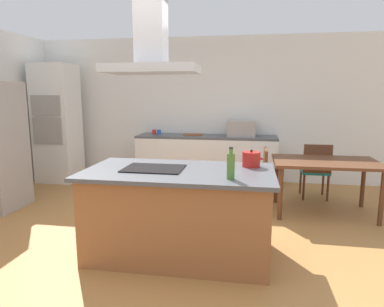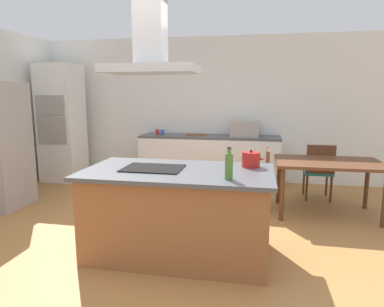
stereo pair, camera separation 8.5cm
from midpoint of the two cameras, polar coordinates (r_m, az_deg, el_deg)
name	(u,v)px [view 1 (the left image)]	position (r m, az deg, el deg)	size (l,w,h in m)	color
ground	(200,207)	(5.10, 0.86, -8.98)	(16.00, 16.00, 0.00)	#AD753D
wall_back	(214,110)	(6.56, 3.24, 7.28)	(7.20, 0.10, 2.70)	white
kitchen_island	(179,212)	(3.56, -2.86, -9.79)	(1.90, 1.04, 0.90)	#995B33
cooktop	(154,168)	(3.49, -7.10, -2.48)	(0.60, 0.44, 0.01)	black
tea_kettle	(251,159)	(3.61, 9.22, -0.95)	(0.24, 0.19, 0.18)	#B21E19
olive_oil_bottle	(231,166)	(3.05, 5.71, -2.02)	(0.07, 0.07, 0.29)	#47722D
back_counter	(206,160)	(6.32, 2.02, -1.04)	(2.54, 0.62, 0.90)	white
countertop_microwave	(241,129)	(6.18, 7.86, 4.16)	(0.50, 0.38, 0.28)	#9E9993
coffee_mug_red	(154,132)	(6.51, -6.73, 3.63)	(0.08, 0.08, 0.09)	red
coffee_mug_blue	(159,132)	(6.44, -5.93, 3.58)	(0.08, 0.08, 0.09)	#2D56B2
cutting_board	(193,135)	(6.33, -0.17, 3.20)	(0.34, 0.24, 0.02)	brown
wall_oven_stack	(57,123)	(6.96, -21.94, 4.68)	(0.70, 0.66, 2.20)	white
dining_table	(325,167)	(5.02, 20.97, -2.06)	(1.40, 0.90, 0.75)	#59331E
chair_facing_back_wall	(316,168)	(5.69, 19.59, -2.25)	(0.42, 0.42, 0.89)	teal
chair_at_left_end	(257,175)	(4.95, 10.40, -3.59)	(0.42, 0.42, 0.89)	teal
range_hood	(151,46)	(3.44, -7.55, 17.34)	(0.90, 0.55, 0.78)	#ADADB2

